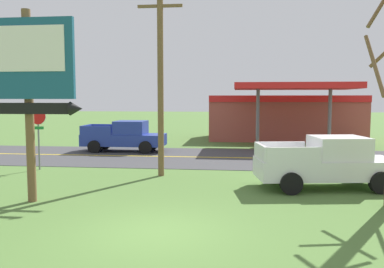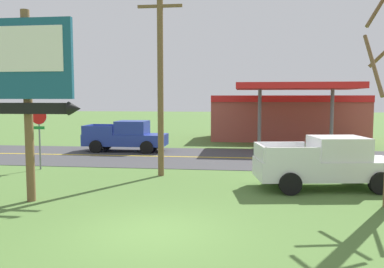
{
  "view_description": "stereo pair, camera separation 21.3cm",
  "coord_description": "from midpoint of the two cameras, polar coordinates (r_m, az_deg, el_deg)",
  "views": [
    {
      "loc": [
        2.07,
        -9.78,
        3.41
      ],
      "look_at": [
        0.0,
        8.0,
        1.8
      ],
      "focal_mm": 37.63,
      "sensor_mm": 36.0,
      "label": 1
    },
    {
      "loc": [
        2.28,
        -9.75,
        3.41
      ],
      "look_at": [
        0.0,
        8.0,
        1.8
      ],
      "focal_mm": 37.63,
      "sensor_mm": 36.0,
      "label": 2
    }
  ],
  "objects": [
    {
      "name": "utility_pole",
      "position": [
        17.55,
        -4.85,
        9.09
      ],
      "size": [
        2.14,
        0.26,
        8.59
      ],
      "color": "brown",
      "rests_on": "ground"
    },
    {
      "name": "road_asphalt",
      "position": [
        23.12,
        1.17,
        -3.32
      ],
      "size": [
        140.0,
        8.0,
        0.02
      ],
      "primitive_type": "cube",
      "color": "#3D3D3F",
      "rests_on": "ground"
    },
    {
      "name": "stop_sign",
      "position": [
        20.35,
        -21.26,
        0.89
      ],
      "size": [
        0.8,
        0.08,
        2.95
      ],
      "color": "slate",
      "rests_on": "ground"
    },
    {
      "name": "road_centre_line",
      "position": [
        23.12,
        1.17,
        -3.29
      ],
      "size": [
        126.0,
        0.2,
        0.01
      ],
      "primitive_type": "cube",
      "color": "gold",
      "rests_on": "road_asphalt"
    },
    {
      "name": "pickup_blue_on_road",
      "position": [
        25.93,
        -9.7,
        -0.35
      ],
      "size": [
        5.2,
        2.24,
        1.96
      ],
      "color": "#233893",
      "rests_on": "ground"
    },
    {
      "name": "motel_sign",
      "position": [
        13.96,
        -22.7,
        7.82
      ],
      "size": [
        3.5,
        0.54,
        6.21
      ],
      "color": "brown",
      "rests_on": "ground"
    },
    {
      "name": "gas_station",
      "position": [
        33.85,
        12.75,
        2.52
      ],
      "size": [
        12.0,
        11.5,
        4.4
      ],
      "color": "#A84C42",
      "rests_on": "ground"
    },
    {
      "name": "ground_plane",
      "position": [
        10.57,
        -5.76,
        -13.7
      ],
      "size": [
        180.0,
        180.0,
        0.0
      ],
      "primitive_type": "plane",
      "color": "#4C7033"
    },
    {
      "name": "pickup_white_parked_on_lawn",
      "position": [
        16.01,
        18.34,
        -3.91
      ],
      "size": [
        5.44,
        2.84,
        1.96
      ],
      "color": "silver",
      "rests_on": "ground"
    }
  ]
}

